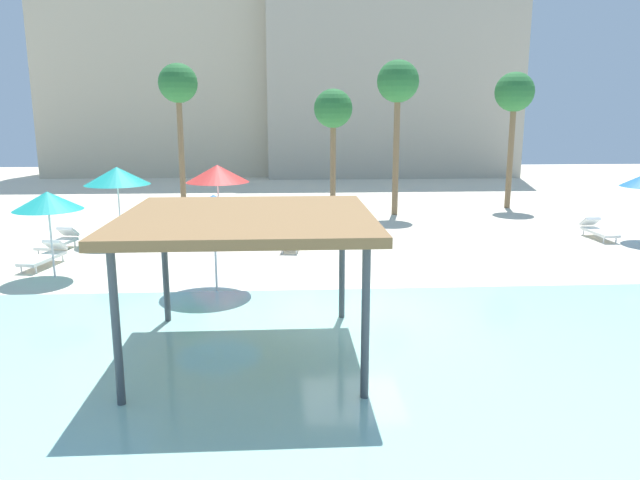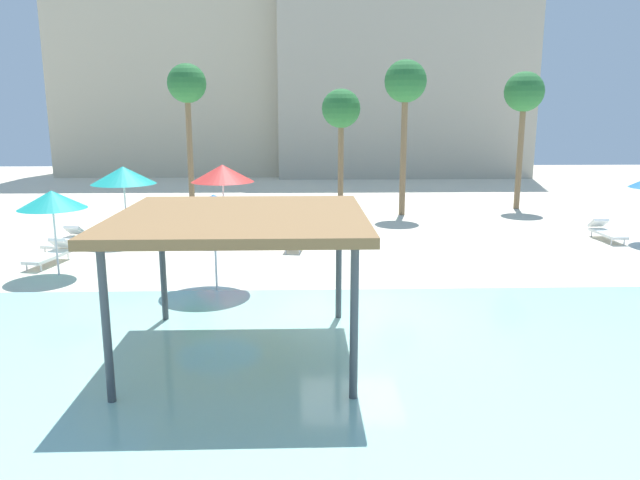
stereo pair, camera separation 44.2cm
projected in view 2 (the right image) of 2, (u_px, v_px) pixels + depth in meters
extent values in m
plane|color=beige|center=(351.00, 309.00, 14.58)|extent=(80.00, 80.00, 0.00)
cube|color=#99D1C6|center=(379.00, 414.00, 9.45)|extent=(44.00, 13.50, 0.04)
cylinder|color=#42474C|center=(163.00, 265.00, 13.47)|extent=(0.14, 0.14, 2.66)
cylinder|color=#42474C|center=(339.00, 263.00, 13.59)|extent=(0.14, 0.14, 2.66)
cylinder|color=#42474C|center=(106.00, 327.00, 9.56)|extent=(0.14, 0.14, 2.66)
cylinder|color=#42474C|center=(354.00, 324.00, 9.68)|extent=(0.14, 0.14, 2.66)
cube|color=olive|center=(241.00, 218.00, 11.28)|extent=(4.70, 4.70, 0.18)
cylinder|color=silver|center=(56.00, 242.00, 17.40)|extent=(0.06, 0.06, 1.99)
cone|color=teal|center=(52.00, 200.00, 17.13)|extent=(1.93, 1.93, 0.53)
cylinder|color=silver|center=(224.00, 211.00, 22.43)|extent=(0.06, 0.06, 2.17)
cone|color=red|center=(222.00, 173.00, 22.13)|extent=(2.35, 2.35, 0.65)
cylinder|color=silver|center=(126.00, 212.00, 22.17)|extent=(0.06, 0.06, 2.13)
cone|color=teal|center=(123.00, 175.00, 21.88)|extent=(2.36, 2.36, 0.65)
cylinder|color=silver|center=(216.00, 255.00, 15.92)|extent=(0.06, 0.06, 1.97)
cone|color=blue|center=(214.00, 207.00, 15.65)|extent=(2.34, 2.34, 0.64)
cylinder|color=white|center=(58.00, 251.00, 20.12)|extent=(0.05, 0.05, 0.22)
cylinder|color=white|center=(45.00, 251.00, 20.20)|extent=(0.05, 0.05, 0.22)
cylinder|color=white|center=(81.00, 242.00, 21.51)|extent=(0.05, 0.05, 0.22)
cylinder|color=white|center=(69.00, 242.00, 21.58)|extent=(0.05, 0.05, 0.22)
cube|color=white|center=(63.00, 242.00, 20.82)|extent=(0.95, 1.88, 0.10)
cube|color=white|center=(75.00, 230.00, 21.47)|extent=(0.69, 0.62, 0.40)
cylinder|color=white|center=(300.00, 250.00, 20.26)|extent=(0.05, 0.05, 0.22)
cylinder|color=white|center=(286.00, 250.00, 20.30)|extent=(0.05, 0.05, 0.22)
cylinder|color=white|center=(304.00, 241.00, 21.66)|extent=(0.05, 0.05, 0.22)
cylinder|color=white|center=(291.00, 241.00, 21.70)|extent=(0.05, 0.05, 0.22)
cube|color=white|center=(295.00, 241.00, 20.95)|extent=(0.81, 1.86, 0.10)
cube|color=white|center=(298.00, 230.00, 21.61)|extent=(0.66, 0.58, 0.40)
cylinder|color=white|center=(41.00, 268.00, 17.99)|extent=(0.05, 0.05, 0.22)
cylinder|color=white|center=(27.00, 267.00, 18.07)|extent=(0.05, 0.05, 0.22)
cylinder|color=white|center=(68.00, 257.00, 19.38)|extent=(0.05, 0.05, 0.22)
cylinder|color=white|center=(55.00, 256.00, 19.46)|extent=(0.05, 0.05, 0.22)
cube|color=white|center=(48.00, 257.00, 18.69)|extent=(0.94, 1.88, 0.10)
cube|color=white|center=(61.00, 243.00, 19.35)|extent=(0.69, 0.61, 0.40)
cylinder|color=white|center=(624.00, 242.00, 21.60)|extent=(0.05, 0.05, 0.22)
cylinder|color=white|center=(611.00, 242.00, 21.57)|extent=(0.05, 0.05, 0.22)
cylinder|color=white|center=(604.00, 234.00, 23.01)|extent=(0.05, 0.05, 0.22)
cylinder|color=white|center=(592.00, 234.00, 22.98)|extent=(0.05, 0.05, 0.22)
cube|color=white|center=(608.00, 234.00, 22.26)|extent=(0.64, 1.81, 0.10)
cube|color=white|center=(598.00, 223.00, 22.92)|extent=(0.61, 0.52, 0.40)
cylinder|color=brown|center=(520.00, 155.00, 29.18)|extent=(0.28, 0.28, 5.34)
sphere|color=#286B33|center=(524.00, 92.00, 28.54)|extent=(1.90, 1.90, 1.90)
cylinder|color=brown|center=(403.00, 153.00, 27.33)|extent=(0.28, 0.28, 5.74)
sphere|color=#286B33|center=(405.00, 81.00, 26.66)|extent=(1.90, 1.90, 1.90)
cylinder|color=brown|center=(190.00, 150.00, 29.70)|extent=(0.28, 0.28, 5.76)
sphere|color=#286B33|center=(187.00, 83.00, 29.02)|extent=(1.90, 1.90, 1.90)
cylinder|color=brown|center=(341.00, 162.00, 29.70)|extent=(0.28, 0.28, 4.56)
sphere|color=#286B33|center=(341.00, 108.00, 29.14)|extent=(1.90, 1.90, 1.90)
cube|color=beige|center=(218.00, 36.00, 46.06)|extent=(23.64, 8.68, 20.98)
cube|color=#B2A893|center=(399.00, 58.00, 45.64)|extent=(18.40, 9.53, 17.57)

